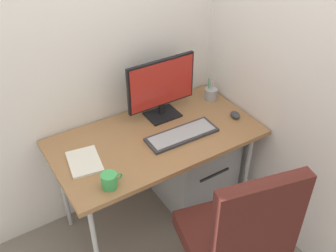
# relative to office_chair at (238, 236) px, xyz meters

# --- Properties ---
(ground_plane) EXTENTS (8.00, 8.00, 0.00)m
(ground_plane) POSITION_rel_office_chair_xyz_m (-0.05, 0.75, -0.55)
(ground_plane) COLOR slate
(wall_back) EXTENTS (2.61, 0.04, 2.80)m
(wall_back) POSITION_rel_office_chair_xyz_m (-0.05, 1.12, 0.85)
(wall_back) COLOR white
(wall_back) RESTS_ON ground_plane
(wall_side_right) EXTENTS (0.04, 2.01, 2.80)m
(wall_side_right) POSITION_rel_office_chair_xyz_m (0.63, 0.56, 0.85)
(wall_side_right) COLOR white
(wall_side_right) RESTS_ON ground_plane
(desk) EXTENTS (1.28, 0.68, 0.73)m
(desk) POSITION_rel_office_chair_xyz_m (-0.05, 0.75, 0.13)
(desk) COLOR #996B42
(desk) RESTS_ON ground_plane
(office_chair) EXTENTS (0.60, 0.62, 1.05)m
(office_chair) POSITION_rel_office_chair_xyz_m (0.00, 0.00, 0.00)
(office_chair) COLOR black
(office_chair) RESTS_ON ground_plane
(filing_cabinet) EXTENTS (0.47, 0.46, 0.56)m
(filing_cabinet) POSITION_rel_office_chair_xyz_m (0.29, 0.78, -0.27)
(filing_cabinet) COLOR #9EA0A5
(filing_cabinet) RESTS_ON ground_plane
(monitor) EXTENTS (0.47, 0.17, 0.40)m
(monitor) POSITION_rel_office_chair_xyz_m (0.11, 0.93, 0.40)
(monitor) COLOR black
(monitor) RESTS_ON desk
(keyboard) EXTENTS (0.46, 0.17, 0.02)m
(keyboard) POSITION_rel_office_chair_xyz_m (0.09, 0.67, 0.19)
(keyboard) COLOR #333338
(keyboard) RESTS_ON desk
(mouse) EXTENTS (0.08, 0.10, 0.03)m
(mouse) POSITION_rel_office_chair_xyz_m (0.50, 0.65, 0.20)
(mouse) COLOR #333338
(mouse) RESTS_ON desk
(pen_holder) EXTENTS (0.09, 0.09, 0.18)m
(pen_holder) POSITION_rel_office_chair_xyz_m (0.50, 0.92, 0.22)
(pen_holder) COLOR #9EA0A5
(pen_holder) RESTS_ON desk
(notebook) EXTENTS (0.21, 0.26, 0.02)m
(notebook) POSITION_rel_office_chair_xyz_m (-0.52, 0.76, 0.19)
(notebook) COLOR silver
(notebook) RESTS_ON desk
(coffee_mug) EXTENTS (0.12, 0.09, 0.08)m
(coffee_mug) POSITION_rel_office_chair_xyz_m (-0.47, 0.51, 0.22)
(coffee_mug) COLOR #3FAD59
(coffee_mug) RESTS_ON desk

